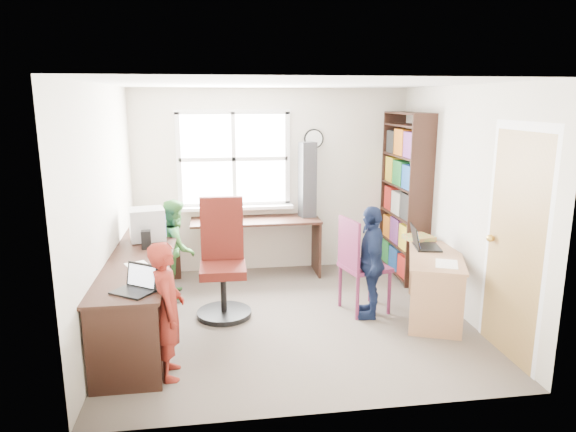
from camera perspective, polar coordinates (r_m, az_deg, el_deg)
The scene contains 19 objects.
room at distance 5.24m, azimuth 0.36°, elevation 1.42°, with size 3.64×3.44×2.44m.
l_desk at distance 5.06m, azimuth -14.07°, elevation -8.40°, with size 2.38×2.95×0.75m.
right_desk at distance 5.64m, azimuth 16.02°, elevation -5.96°, with size 0.92×1.28×0.67m.
bookshelf at distance 6.74m, azimuth 12.85°, elevation 1.79°, with size 0.30×1.02×2.10m.
swivel_chair at distance 5.50m, azimuth -7.25°, elevation -5.47°, with size 0.59×0.59×1.25m.
wooden_chair at distance 5.55m, azimuth 7.86°, elevation -5.04°, with size 0.54×0.54×1.04m.
crt_monitor at distance 5.77m, azimuth -15.37°, elevation -0.91°, with size 0.42×0.39×0.36m.
laptop_left at distance 4.32m, azimuth -16.48°, elevation -7.40°, with size 0.40×0.38×0.21m.
laptop_right at distance 5.79m, azimuth 14.68°, elevation -2.89°, with size 0.36×0.41×0.25m.
speaker_a at distance 5.47m, azimuth -15.48°, elevation -2.55°, with size 0.11×0.11×0.19m.
speaker_b at distance 5.95m, azimuth -14.70°, elevation -1.39°, with size 0.09×0.09×0.17m.
cd_tower at distance 6.65m, azimuth 2.17°, elevation 4.03°, with size 0.23×0.21×0.97m.
game_box at distance 6.10m, azimuth 14.35°, elevation -2.37°, with size 0.34×0.34×0.06m.
paper_a at distance 4.96m, azimuth -16.31°, elevation -5.32°, with size 0.28×0.33×0.00m.
paper_b at distance 5.31m, azimuth 17.21°, elevation -5.10°, with size 0.31×0.36×0.00m.
potted_plant at distance 6.52m, azimuth -7.11°, elevation 0.78°, with size 0.17×0.14×0.31m, color #2D6C2B.
person_red at distance 4.35m, azimuth -13.24°, elevation -10.17°, with size 0.42×0.28×1.16m, color maroon.
person_green at distance 6.10m, azimuth -12.34°, elevation -3.49°, with size 0.56×0.43×1.14m, color #31712D.
person_navy at distance 5.44m, azimuth 9.20°, elevation -5.06°, with size 0.70×0.29×1.20m, color #141F41.
Camera 1 is at (-0.76, -4.98, 2.25)m, focal length 32.00 mm.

